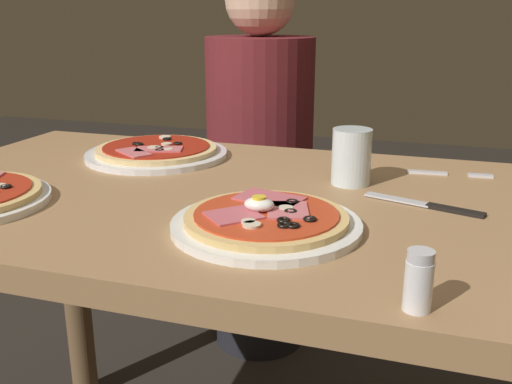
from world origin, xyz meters
The scene contains 8 objects.
dining_table centered at (0.00, 0.00, 0.63)m, with size 1.28×0.73×0.75m.
pizza_foreground centered at (0.10, -0.15, 0.76)m, with size 0.27×0.27×0.05m.
pizza_across_left centered at (-0.25, 0.19, 0.76)m, with size 0.30×0.30×0.03m.
water_glass_near centered at (0.18, 0.12, 0.79)m, with size 0.07×0.07×0.10m.
fork centered at (0.34, 0.23, 0.75)m, with size 0.16×0.03×0.00m.
knife centered at (0.32, 0.02, 0.75)m, with size 0.19×0.08×0.01m.
salt_shaker centered at (0.32, -0.32, 0.78)m, with size 0.03×0.03×0.07m.
diner_person centered at (-0.19, 0.74, 0.56)m, with size 0.32×0.32×1.18m.
Camera 1 is at (0.32, -0.89, 1.05)m, focal length 40.56 mm.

